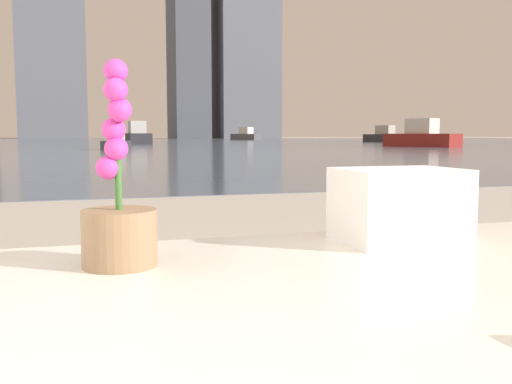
# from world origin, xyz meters

# --- Properties ---
(potted_orchid) EXTENTS (0.13, 0.13, 0.36)m
(potted_orchid) POSITION_xyz_m (-0.67, 0.84, 0.65)
(potted_orchid) COLOR #8C6B4C
(potted_orchid) RESTS_ON bathtub
(towel_stack) EXTENTS (0.25, 0.20, 0.16)m
(towel_stack) POSITION_xyz_m (-0.07, 0.91, 0.64)
(towel_stack) COLOR white
(towel_stack) RESTS_ON bathtub
(harbor_water) EXTENTS (180.00, 110.00, 0.01)m
(harbor_water) POSITION_xyz_m (0.00, 62.00, 0.01)
(harbor_water) COLOR slate
(harbor_water) RESTS_ON ground_plane
(harbor_boat_0) EXTENTS (3.53, 5.05, 1.80)m
(harbor_boat_0) POSITION_xyz_m (20.21, 31.89, 0.64)
(harbor_boat_0) COLOR maroon
(harbor_boat_0) RESTS_ON harbor_water
(harbor_boat_1) EXTENTS (1.92, 5.11, 1.90)m
(harbor_boat_1) POSITION_xyz_m (3.73, 48.26, 0.68)
(harbor_boat_1) COLOR #2D2D33
(harbor_boat_1) RESTS_ON harbor_water
(harbor_boat_2) EXTENTS (3.99, 5.30, 1.91)m
(harbor_boat_2) POSITION_xyz_m (23.12, 83.07, 0.68)
(harbor_boat_2) COLOR #4C4C51
(harbor_boat_2) RESTS_ON harbor_water
(harbor_boat_4) EXTENTS (3.25, 4.91, 1.74)m
(harbor_boat_4) POSITION_xyz_m (29.71, 53.19, 0.62)
(harbor_boat_4) COLOR #2D2D33
(harbor_boat_4) RESTS_ON harbor_water
(harbor_boat_5) EXTENTS (1.70, 2.81, 1.00)m
(harbor_boat_5) POSITION_xyz_m (0.99, 30.22, 0.36)
(harbor_boat_5) COLOR #2D2D33
(harbor_boat_5) RESTS_ON harbor_water
(skyline_tower_2) EXTENTS (12.61, 8.74, 51.52)m
(skyline_tower_2) POSITION_xyz_m (-5.72, 118.00, 25.76)
(skyline_tower_2) COLOR slate
(skyline_tower_2) RESTS_ON ground_plane
(skyline_tower_4) EXTENTS (12.42, 11.93, 42.27)m
(skyline_tower_4) POSITION_xyz_m (32.97, 118.00, 21.14)
(skyline_tower_4) COLOR slate
(skyline_tower_4) RESTS_ON ground_plane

